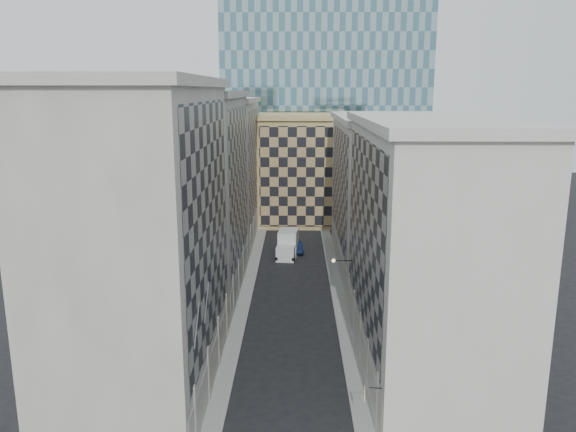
# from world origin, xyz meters

# --- Properties ---
(sidewalk_west) EXTENTS (1.50, 100.00, 0.15)m
(sidewalk_west) POSITION_xyz_m (-5.25, 30.00, 0.07)
(sidewalk_west) COLOR gray
(sidewalk_west) RESTS_ON ground
(sidewalk_east) EXTENTS (1.50, 100.00, 0.15)m
(sidewalk_east) POSITION_xyz_m (5.25, 30.00, 0.07)
(sidewalk_east) COLOR gray
(sidewalk_east) RESTS_ON ground
(bldg_left_a) EXTENTS (10.80, 22.80, 23.70)m
(bldg_left_a) POSITION_xyz_m (-10.88, 11.00, 11.82)
(bldg_left_a) COLOR #9B948B
(bldg_left_a) RESTS_ON ground
(bldg_left_b) EXTENTS (10.80, 22.80, 22.70)m
(bldg_left_b) POSITION_xyz_m (-10.88, 33.00, 11.32)
(bldg_left_b) COLOR gray
(bldg_left_b) RESTS_ON ground
(bldg_left_c) EXTENTS (10.80, 22.80, 21.70)m
(bldg_left_c) POSITION_xyz_m (-10.88, 55.00, 10.83)
(bldg_left_c) COLOR #9B948B
(bldg_left_c) RESTS_ON ground
(bldg_right_a) EXTENTS (10.80, 26.80, 20.70)m
(bldg_right_a) POSITION_xyz_m (10.88, 15.00, 10.32)
(bldg_right_a) COLOR beige
(bldg_right_a) RESTS_ON ground
(bldg_right_b) EXTENTS (10.80, 28.80, 19.70)m
(bldg_right_b) POSITION_xyz_m (10.89, 42.00, 9.85)
(bldg_right_b) COLOR beige
(bldg_right_b) RESTS_ON ground
(tan_block) EXTENTS (16.80, 14.80, 18.80)m
(tan_block) POSITION_xyz_m (2.00, 67.90, 9.44)
(tan_block) COLOR #A08955
(tan_block) RESTS_ON ground
(church_tower) EXTENTS (7.20, 7.20, 51.50)m
(church_tower) POSITION_xyz_m (0.00, 82.00, 26.95)
(church_tower) COLOR #2F2B25
(church_tower) RESTS_ON ground
(flagpoles_left) EXTENTS (0.10, 6.33, 2.33)m
(flagpoles_left) POSITION_xyz_m (-5.90, 6.00, 8.00)
(flagpoles_left) COLOR gray
(flagpoles_left) RESTS_ON ground
(bracket_lamp) EXTENTS (1.98, 0.36, 0.36)m
(bracket_lamp) POSITION_xyz_m (4.38, 24.00, 6.20)
(bracket_lamp) COLOR black
(bracket_lamp) RESTS_ON ground
(box_truck) EXTENTS (3.19, 6.56, 3.48)m
(box_truck) POSITION_xyz_m (-0.75, 46.37, 1.51)
(box_truck) COLOR silver
(box_truck) RESTS_ON ground
(dark_car) EXTENTS (2.11, 4.83, 1.54)m
(dark_car) POSITION_xyz_m (0.51, 48.18, 0.77)
(dark_car) COLOR #0E1935
(dark_car) RESTS_ON ground
(shop_sign) EXTENTS (1.18, 0.72, 0.80)m
(shop_sign) POSITION_xyz_m (4.96, 3.00, 3.83)
(shop_sign) COLOR black
(shop_sign) RESTS_ON ground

